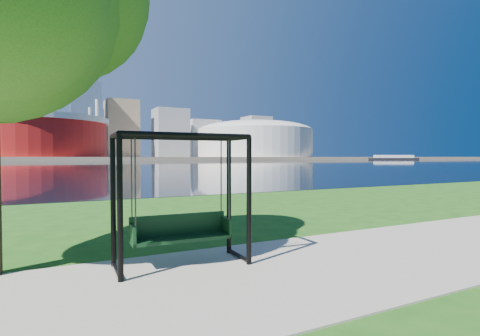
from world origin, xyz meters
TOP-DOWN VIEW (x-y plane):
  - ground at (0.00, 0.00)m, footprint 900.00×900.00m
  - path at (0.00, -0.50)m, footprint 120.00×4.00m
  - river at (0.00, 102.00)m, footprint 900.00×180.00m
  - far_bank at (0.00, 306.00)m, footprint 900.00×228.00m
  - stadium at (-10.00, 235.00)m, footprint 83.00×83.00m
  - arena at (135.00, 235.00)m, footprint 84.00×84.00m
  - skyline at (-4.27, 319.39)m, footprint 392.00×66.00m
  - swing at (-0.60, 0.61)m, footprint 2.37×1.10m
  - barge at (214.96, 178.11)m, footprint 33.77×20.85m

SIDE VIEW (x-z plane):
  - ground at x=0.00m, z-range 0.00..0.00m
  - river at x=0.00m, z-range 0.00..0.02m
  - path at x=0.00m, z-range 0.00..0.03m
  - far_bank at x=0.00m, z-range 0.00..2.00m
  - swing at x=-0.60m, z-range -0.04..2.35m
  - barge at x=214.96m, z-range -0.16..3.14m
  - stadium at x=-10.00m, z-range -1.77..30.23m
  - arena at x=135.00m, z-range 2.59..29.15m
  - skyline at x=-4.27m, z-range -12.36..84.14m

